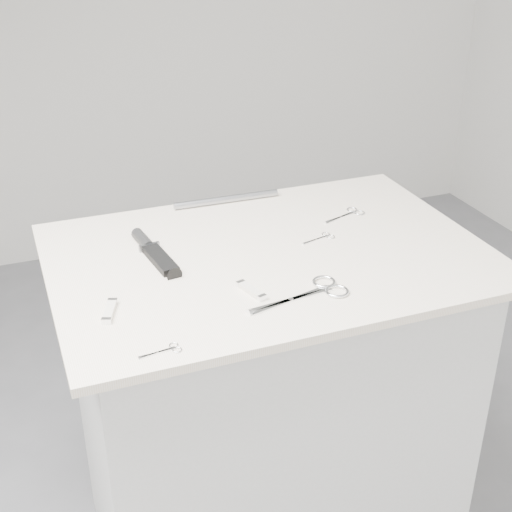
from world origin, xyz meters
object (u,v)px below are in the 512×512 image
object	(u,v)px
embroidery_scissors_b	(322,238)
metal_rail	(227,199)
large_shears	(317,291)
tiny_scissors	(166,350)
pocket_knife_a	(110,311)
sheathed_knife	(152,250)
plinth	(268,412)
pocket_knife_b	(251,291)
embroidery_scissors_a	(349,214)

from	to	relation	value
embroidery_scissors_b	metal_rail	distance (m)	0.32
large_shears	metal_rail	distance (m)	0.52
embroidery_scissors_b	metal_rail	xyz separation A→B (m)	(-0.14, 0.29, 0.01)
embroidery_scissors_b	tiny_scissors	world-z (taller)	same
pocket_knife_a	tiny_scissors	bearing A→B (deg)	-136.27
sheathed_knife	metal_rail	size ratio (longest dim) A/B	0.79
large_shears	metal_rail	world-z (taller)	metal_rail
pocket_knife_a	metal_rail	bearing A→B (deg)	-21.28
plinth	metal_rail	world-z (taller)	metal_rail
metal_rail	embroidery_scissors_b	bearing A→B (deg)	-63.27
tiny_scissors	pocket_knife_a	xyz separation A→B (m)	(-0.07, 0.16, 0.00)
pocket_knife_b	embroidery_scissors_a	bearing A→B (deg)	-69.83
embroidery_scissors_a	pocket_knife_b	world-z (taller)	pocket_knife_b
pocket_knife_a	pocket_knife_b	xyz separation A→B (m)	(0.29, -0.02, 0.00)
pocket_knife_b	pocket_knife_a	bearing A→B (deg)	68.36
plinth	embroidery_scissors_a	world-z (taller)	embroidery_scissors_a
pocket_knife_a	pocket_knife_b	world-z (taller)	same
pocket_knife_b	embroidery_scissors_b	bearing A→B (deg)	-70.75
large_shears	embroidery_scissors_a	size ratio (longest dim) A/B	1.79
plinth	tiny_scissors	distance (m)	0.64
plinth	metal_rail	bearing A→B (deg)	89.64
plinth	embroidery_scissors_b	size ratio (longest dim) A/B	10.00
tiny_scissors	sheathed_knife	distance (m)	0.39
embroidery_scissors_b	pocket_knife_b	bearing A→B (deg)	-159.25
tiny_scissors	metal_rail	size ratio (longest dim) A/B	0.28
sheathed_knife	embroidery_scissors_b	bearing A→B (deg)	-106.80
large_shears	pocket_knife_b	distance (m)	0.14
sheathed_knife	metal_rail	xyz separation A→B (m)	(0.26, 0.22, 0.00)
plinth	embroidery_scissors_b	xyz separation A→B (m)	(0.15, 0.03, 0.47)
embroidery_scissors_a	embroidery_scissors_b	bearing A→B (deg)	-160.54
large_shears	tiny_scissors	xyz separation A→B (m)	(-0.35, -0.09, -0.00)
embroidery_scissors_b	tiny_scissors	distance (m)	0.57
plinth	pocket_knife_a	world-z (taller)	pocket_knife_a
tiny_scissors	sheathed_knife	xyz separation A→B (m)	(0.07, 0.39, 0.01)
tiny_scissors	pocket_knife_b	bearing A→B (deg)	25.64
embroidery_scissors_b	plinth	bearing A→B (deg)	174.51
large_shears	tiny_scissors	distance (m)	0.36
large_shears	pocket_knife_a	xyz separation A→B (m)	(-0.42, 0.07, 0.00)
embroidery_scissors_a	tiny_scissors	world-z (taller)	same
plinth	large_shears	distance (m)	0.52
pocket_knife_a	metal_rail	xyz separation A→B (m)	(0.40, 0.44, 0.00)
large_shears	sheathed_knife	size ratio (longest dim) A/B	1.00
embroidery_scissors_b	metal_rail	size ratio (longest dim) A/B	0.31
large_shears	tiny_scissors	size ratio (longest dim) A/B	2.79
embroidery_scissors_b	tiny_scissors	size ratio (longest dim) A/B	1.11
large_shears	embroidery_scissors_b	world-z (taller)	large_shears
sheathed_knife	pocket_knife_a	distance (m)	0.26
large_shears	tiny_scissors	world-z (taller)	large_shears
sheathed_knife	tiny_scissors	bearing A→B (deg)	162.61
embroidery_scissors_a	sheathed_knife	world-z (taller)	sheathed_knife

